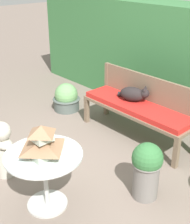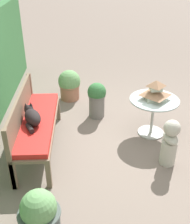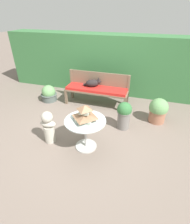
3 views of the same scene
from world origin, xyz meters
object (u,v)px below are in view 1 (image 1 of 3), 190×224
at_px(garden_bench, 137,109).
at_px(garden_bust, 3,148).
at_px(potted_plant_patio_mid, 147,168).
at_px(cat, 134,94).
at_px(potted_plant_bench_left, 66,98).
at_px(patio_table, 44,165).
at_px(pagoda_birdhouse, 42,142).

distance_m(garden_bench, garden_bust, 1.78).
height_order(garden_bench, potted_plant_patio_mid, potted_plant_patio_mid).
bearing_deg(cat, garden_bust, -124.35).
height_order(potted_plant_patio_mid, potted_plant_bench_left, potted_plant_patio_mid).
xyz_separation_m(garden_bench, garden_bust, (-0.41, -1.73, -0.07)).
bearing_deg(patio_table, potted_plant_bench_left, 137.66).
bearing_deg(potted_plant_bench_left, garden_bench, 6.91).
distance_m(garden_bench, potted_plant_patio_mid, 1.22).
xyz_separation_m(patio_table, pagoda_birdhouse, (0.00, -0.00, 0.25)).
xyz_separation_m(patio_table, potted_plant_patio_mid, (0.56, 0.82, -0.13)).
height_order(garden_bench, garden_bust, garden_bust).
bearing_deg(potted_plant_bench_left, pagoda_birdhouse, -42.34).
xyz_separation_m(garden_bench, cat, (-0.11, 0.05, 0.17)).
bearing_deg(patio_table, garden_bench, 100.58).
xyz_separation_m(pagoda_birdhouse, garden_bust, (-0.73, -0.06, -0.38)).
relative_size(cat, potted_plant_bench_left, 1.05).
distance_m(garden_bust, potted_plant_patio_mid, 1.56).
relative_size(garden_bust, potted_plant_patio_mid, 1.07).
bearing_deg(potted_plant_patio_mid, cat, 137.49).
bearing_deg(patio_table, pagoda_birdhouse, -45.00).
bearing_deg(cat, potted_plant_bench_left, 165.04).
height_order(garden_bust, potted_plant_bench_left, garden_bust).
distance_m(patio_table, garden_bust, 0.74).
relative_size(pagoda_birdhouse, potted_plant_patio_mid, 0.59).
distance_m(cat, garden_bust, 1.83).
relative_size(garden_bench, cat, 3.48).
distance_m(cat, patio_table, 1.78).
relative_size(garden_bench, garden_bust, 2.49).
relative_size(cat, patio_table, 0.65).
distance_m(patio_table, potted_plant_patio_mid, 1.00).
height_order(garden_bench, potted_plant_bench_left, garden_bench).
bearing_deg(potted_plant_bench_left, garden_bust, -59.28).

